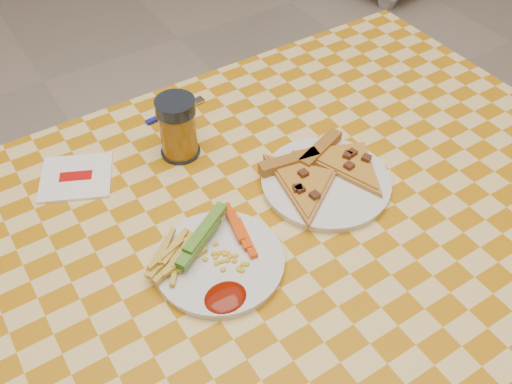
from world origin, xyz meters
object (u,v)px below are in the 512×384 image
at_px(table, 269,256).
at_px(plate_left, 219,263).
at_px(drink_glass, 178,128).
at_px(plate_right, 326,183).

xyz_separation_m(table, plate_left, (-0.11, -0.02, 0.08)).
relative_size(table, drink_glass, 10.95).
xyz_separation_m(plate_left, drink_glass, (0.07, 0.26, 0.05)).
height_order(table, plate_right, plate_right).
height_order(plate_right, drink_glass, drink_glass).
height_order(table, plate_left, plate_left).
bearing_deg(table, plate_left, -168.89).
distance_m(plate_right, drink_glass, 0.28).
relative_size(plate_right, drink_glass, 1.87).
distance_m(plate_left, drink_glass, 0.28).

